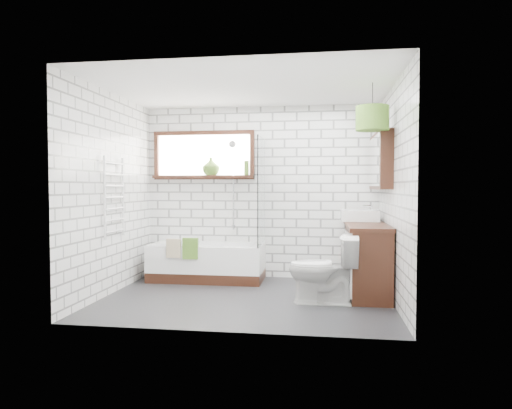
# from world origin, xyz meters

# --- Properties ---
(floor) EXTENTS (3.40, 2.60, 0.01)m
(floor) POSITION_xyz_m (0.00, 0.00, -0.01)
(floor) COLOR black
(floor) RESTS_ON ground
(ceiling) EXTENTS (3.40, 2.60, 0.01)m
(ceiling) POSITION_xyz_m (0.00, 0.00, 2.50)
(ceiling) COLOR white
(ceiling) RESTS_ON ground
(wall_back) EXTENTS (3.40, 0.01, 2.50)m
(wall_back) POSITION_xyz_m (0.00, 1.30, 1.25)
(wall_back) COLOR white
(wall_back) RESTS_ON ground
(wall_front) EXTENTS (3.40, 0.01, 2.50)m
(wall_front) POSITION_xyz_m (0.00, -1.30, 1.25)
(wall_front) COLOR white
(wall_front) RESTS_ON ground
(wall_left) EXTENTS (0.01, 2.60, 2.50)m
(wall_left) POSITION_xyz_m (-1.70, 0.00, 1.25)
(wall_left) COLOR white
(wall_left) RESTS_ON ground
(wall_right) EXTENTS (0.01, 2.60, 2.50)m
(wall_right) POSITION_xyz_m (1.70, 0.00, 1.25)
(wall_right) COLOR white
(wall_right) RESTS_ON ground
(window) EXTENTS (1.52, 0.16, 0.68)m
(window) POSITION_xyz_m (-0.85, 1.26, 1.80)
(window) COLOR black
(window) RESTS_ON wall_back
(towel_radiator) EXTENTS (0.06, 0.52, 1.00)m
(towel_radiator) POSITION_xyz_m (-1.66, 0.00, 1.20)
(towel_radiator) COLOR white
(towel_radiator) RESTS_ON wall_left
(mirror_cabinet) EXTENTS (0.16, 1.20, 0.70)m
(mirror_cabinet) POSITION_xyz_m (1.62, 0.60, 1.65)
(mirror_cabinet) COLOR black
(mirror_cabinet) RESTS_ON wall_right
(shower_riser) EXTENTS (0.02, 0.02, 1.30)m
(shower_riser) POSITION_xyz_m (-0.40, 1.26, 1.35)
(shower_riser) COLOR silver
(shower_riser) RESTS_ON wall_back
(bathtub) EXTENTS (1.60, 0.70, 0.52)m
(bathtub) POSITION_xyz_m (-0.72, 0.95, 0.26)
(bathtub) COLOR white
(bathtub) RESTS_ON floor
(shower_screen) EXTENTS (0.02, 0.72, 1.50)m
(shower_screen) POSITION_xyz_m (0.06, 0.95, 1.27)
(shower_screen) COLOR white
(shower_screen) RESTS_ON bathtub
(towel_green) EXTENTS (0.21, 0.06, 0.29)m
(towel_green) POSITION_xyz_m (-0.86, 0.60, 0.50)
(towel_green) COLOR #477021
(towel_green) RESTS_ON bathtub
(towel_beige) EXTENTS (0.20, 0.05, 0.26)m
(towel_beige) POSITION_xyz_m (-1.10, 0.60, 0.50)
(towel_beige) COLOR tan
(towel_beige) RESTS_ON bathtub
(vanity) EXTENTS (0.49, 1.52, 0.87)m
(vanity) POSITION_xyz_m (1.45, 0.52, 0.44)
(vanity) COLOR black
(vanity) RESTS_ON floor
(basin) EXTENTS (0.50, 0.43, 0.14)m
(basin) POSITION_xyz_m (1.39, 0.93, 0.94)
(basin) COLOR white
(basin) RESTS_ON vanity
(tap) EXTENTS (0.04, 0.04, 0.16)m
(tap) POSITION_xyz_m (1.55, 0.93, 1.00)
(tap) COLOR silver
(tap) RESTS_ON vanity
(toilet) EXTENTS (0.45, 0.78, 0.79)m
(toilet) POSITION_xyz_m (0.91, -0.12, 0.40)
(toilet) COLOR white
(toilet) RESTS_ON floor
(vase_olive) EXTENTS (0.32, 0.32, 0.26)m
(vase_olive) POSITION_xyz_m (-0.73, 1.23, 1.61)
(vase_olive) COLOR #4D7524
(vase_olive) RESTS_ON window
(vase_dark) EXTENTS (0.25, 0.25, 0.21)m
(vase_dark) POSITION_xyz_m (-0.73, 1.23, 1.58)
(vase_dark) COLOR black
(vase_dark) RESTS_ON window
(bottle) EXTENTS (0.07, 0.07, 0.21)m
(bottle) POSITION_xyz_m (-0.20, 1.23, 1.58)
(bottle) COLOR #4D7524
(bottle) RESTS_ON window
(pendant) EXTENTS (0.37, 0.37, 0.27)m
(pendant) POSITION_xyz_m (1.45, -0.06, 2.10)
(pendant) COLOR #477021
(pendant) RESTS_ON ceiling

